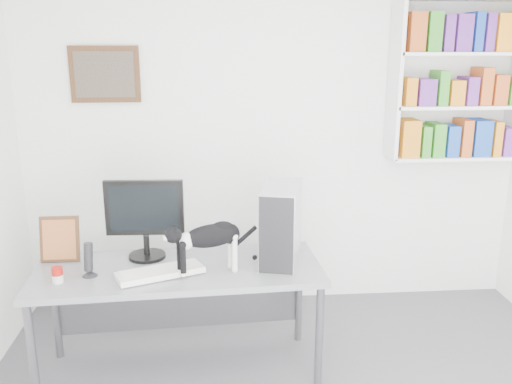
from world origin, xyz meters
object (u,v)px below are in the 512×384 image
monitor (145,219)px  cat (209,249)px  leaning_print (60,238)px  desk (181,321)px  bookshelf (458,80)px  pc_tower (281,223)px  speaker (89,259)px  soup_can (58,275)px  keyboard (160,272)px

monitor → cat: bearing=-33.1°
leaning_print → desk: bearing=-13.2°
bookshelf → desk: bearing=-157.0°
pc_tower → cat: bearing=-142.5°
leaning_print → cat: size_ratio=0.57×
desk → leaning_print: 0.95m
leaning_print → cat: bearing=-17.0°
monitor → speaker: monitor is taller
monitor → soup_can: (-0.48, -0.35, -0.22)m
desk → cat: size_ratio=3.35×
monitor → soup_can: bearing=-141.1°
pc_tower → cat: size_ratio=0.93×
desk → speaker: (-0.53, -0.09, 0.49)m
desk → soup_can: 0.84m
keyboard → speaker: 0.44m
bookshelf → monitor: 2.59m
leaning_print → cat: 1.01m
leaning_print → speaker: bearing=-48.4°
desk → keyboard: 0.42m
bookshelf → leaning_print: 3.14m
speaker → leaning_print: bearing=144.6°
keyboard → leaning_print: bearing=135.0°
keyboard → speaker: speaker is taller
monitor → leaning_print: 0.56m
soup_can → desk: bearing=13.6°
monitor → soup_can: 0.64m
soup_can → cat: 0.91m
keyboard → leaning_print: 0.74m
monitor → bookshelf: bearing=19.8°
soup_can → monitor: bearing=36.2°
speaker → cat: (0.73, -0.03, 0.06)m
bookshelf → monitor: bookshelf is taller
speaker → bookshelf: bearing=33.3°
cat → leaning_print: bearing=141.9°
keyboard → speaker: size_ratio=2.37×
leaning_print → bookshelf: bearing=13.9°
bookshelf → desk: 2.75m
keyboard → pc_tower: pc_tower is taller
pc_tower → soup_can: (-1.36, -0.25, -0.20)m
bookshelf → soup_can: size_ratio=12.93×
monitor → cat: size_ratio=1.00×
pc_tower → speaker: size_ratio=2.26×
bookshelf → speaker: (-2.67, -1.00, -0.99)m
soup_can → leaning_print: bearing=101.3°
desk → monitor: (-0.22, 0.18, 0.65)m
speaker → leaning_print: 0.36m
bookshelf → keyboard: (-2.24, -1.02, -1.08)m
leaning_print → cat: cat is taller
desk → monitor: monitor is taller
speaker → soup_can: size_ratio=2.30×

